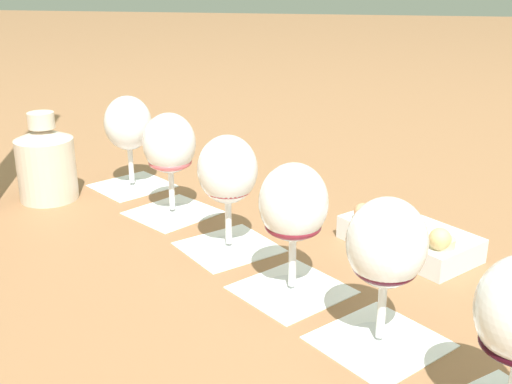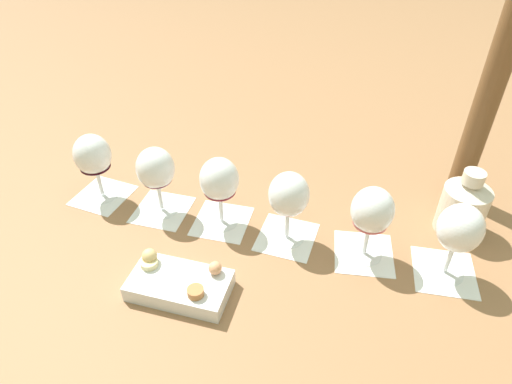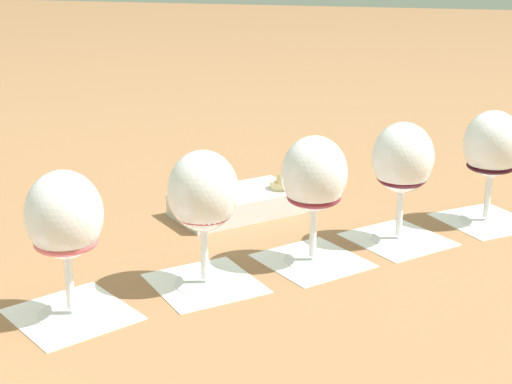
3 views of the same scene
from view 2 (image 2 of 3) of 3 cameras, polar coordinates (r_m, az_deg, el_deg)
The scene contains 15 objects.
ground_plane at distance 0.96m, azimuth 0.04°, elevation -4.89°, with size 8.00×8.00×0.00m, color #936642.
tasting_card_0 at distance 0.95m, azimuth 22.45°, elevation -9.21°, with size 0.16×0.16×0.00m.
tasting_card_1 at distance 0.94m, azimuth 13.31°, elevation -7.45°, with size 0.16×0.16×0.00m.
tasting_card_2 at distance 0.95m, azimuth 3.84°, elevation -5.62°, with size 0.17×0.16×0.00m.
tasting_card_3 at distance 0.99m, azimuth -4.30°, elevation -3.64°, with size 0.16×0.16×0.00m.
tasting_card_4 at distance 1.03m, azimuth -11.64°, elevation -2.18°, with size 0.16×0.17×0.00m.
tasting_card_5 at distance 1.11m, azimuth -18.58°, elevation -0.38°, with size 0.16×0.16×0.00m.
wine_glass_0 at distance 0.88m, azimuth 24.04°, elevation -4.57°, with size 0.08×0.08×0.16m.
wine_glass_1 at distance 0.87m, azimuth 14.28°, elevation -2.62°, with size 0.08×0.08×0.16m.
wine_glass_2 at distance 0.88m, azimuth 4.11°, elevation -0.73°, with size 0.08×0.08×0.16m.
wine_glass_3 at distance 0.92m, azimuth -4.59°, elevation 1.20°, with size 0.08×0.08×0.16m.
wine_glass_4 at distance 0.97m, azimuth -12.40°, elevation 2.51°, with size 0.08×0.08×0.16m.
wine_glass_5 at distance 1.05m, azimuth -19.69°, elevation 4.08°, with size 0.08×0.08×0.16m.
ceramic_vase at distance 1.02m, azimuth 24.53°, elevation -1.52°, with size 0.09×0.09×0.15m.
snack_dish at distance 0.85m, azimuth -9.57°, elevation -11.23°, with size 0.20×0.19×0.06m.
Camera 2 is at (0.33, 0.62, 0.65)m, focal length 32.00 mm.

